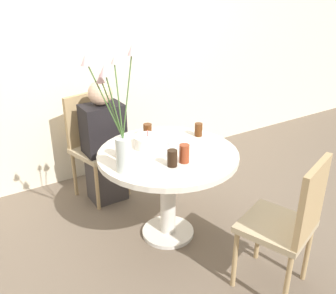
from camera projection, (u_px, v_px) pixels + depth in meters
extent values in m
plane|color=#6B5B4C|center=(168.00, 233.00, 2.95)|extent=(16.00, 16.00, 0.00)
cube|color=beige|center=(93.00, 42.00, 3.40)|extent=(8.00, 0.05, 2.60)
cylinder|color=silver|center=(168.00, 155.00, 2.66)|extent=(1.00, 1.00, 0.04)
cylinder|color=silver|center=(168.00, 195.00, 2.80)|extent=(0.12, 0.12, 0.64)
cylinder|color=silver|center=(168.00, 232.00, 2.94)|extent=(0.40, 0.40, 0.03)
cube|color=tan|center=(99.00, 151.00, 3.29)|extent=(0.49, 0.49, 0.04)
cube|color=tan|center=(85.00, 119.00, 3.30)|extent=(0.38, 0.13, 0.46)
cylinder|color=tan|center=(97.00, 188.00, 3.17)|extent=(0.03, 0.03, 0.43)
cylinder|color=tan|center=(128.00, 174.00, 3.39)|extent=(0.03, 0.03, 0.43)
cylinder|color=tan|center=(75.00, 174.00, 3.38)|extent=(0.03, 0.03, 0.43)
cylinder|color=tan|center=(105.00, 162.00, 3.61)|extent=(0.03, 0.03, 0.43)
cube|color=tan|center=(276.00, 226.00, 2.29)|extent=(0.51, 0.51, 0.04)
cube|color=tan|center=(312.00, 201.00, 2.09)|extent=(0.37, 0.16, 0.46)
cylinder|color=tan|center=(259.00, 233.00, 2.60)|extent=(0.03, 0.03, 0.43)
cylinder|color=tan|center=(235.00, 259.00, 2.36)|extent=(0.03, 0.03, 0.43)
cylinder|color=tan|center=(307.00, 253.00, 2.41)|extent=(0.03, 0.03, 0.43)
cylinder|color=tan|center=(287.00, 284.00, 2.17)|extent=(0.03, 0.03, 0.43)
cylinder|color=white|center=(148.00, 142.00, 2.71)|extent=(0.20, 0.20, 0.09)
cylinder|color=#E54C4C|center=(147.00, 133.00, 2.69)|extent=(0.01, 0.01, 0.04)
cylinder|color=silver|center=(124.00, 155.00, 2.35)|extent=(0.10, 0.10, 0.23)
cylinder|color=#4C7538|center=(119.00, 100.00, 2.23)|extent=(0.01, 0.06, 0.47)
cone|color=beige|center=(114.00, 60.00, 2.15)|extent=(0.04, 0.04, 0.05)
cylinder|color=#4C7538|center=(114.00, 107.00, 2.15)|extent=(0.13, 0.09, 0.45)
cone|color=beige|center=(104.00, 70.00, 1.99)|extent=(0.06, 0.06, 0.06)
cylinder|color=#4C7538|center=(112.00, 110.00, 2.17)|extent=(0.14, 0.04, 0.40)
cone|color=beige|center=(100.00, 78.00, 2.05)|extent=(0.05, 0.05, 0.05)
cylinder|color=#4C7538|center=(106.00, 102.00, 2.14)|extent=(0.21, 0.03, 0.51)
cone|color=beige|center=(85.00, 60.00, 1.98)|extent=(0.05, 0.05, 0.06)
cylinder|color=#4C7538|center=(127.00, 96.00, 2.20)|extent=(0.08, 0.03, 0.53)
cone|color=beige|center=(132.00, 50.00, 2.10)|extent=(0.06, 0.06, 0.06)
cylinder|color=silver|center=(180.00, 142.00, 2.80)|extent=(0.19, 0.19, 0.01)
cylinder|color=#51280F|center=(148.00, 131.00, 2.88)|extent=(0.07, 0.07, 0.11)
cylinder|color=maroon|center=(184.00, 153.00, 2.49)|extent=(0.07, 0.07, 0.13)
cylinder|color=#51280F|center=(121.00, 149.00, 2.55)|extent=(0.08, 0.08, 0.13)
cylinder|color=black|center=(172.00, 158.00, 2.44)|extent=(0.07, 0.07, 0.11)
cylinder|color=#51280F|center=(198.00, 130.00, 2.91)|extent=(0.06, 0.06, 0.10)
cube|color=#383333|center=(107.00, 175.00, 3.33)|extent=(0.31, 0.24, 0.47)
cube|color=black|center=(103.00, 129.00, 3.15)|extent=(0.34, 0.24, 0.42)
sphere|color=#D1A889|center=(100.00, 93.00, 3.02)|extent=(0.20, 0.20, 0.20)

